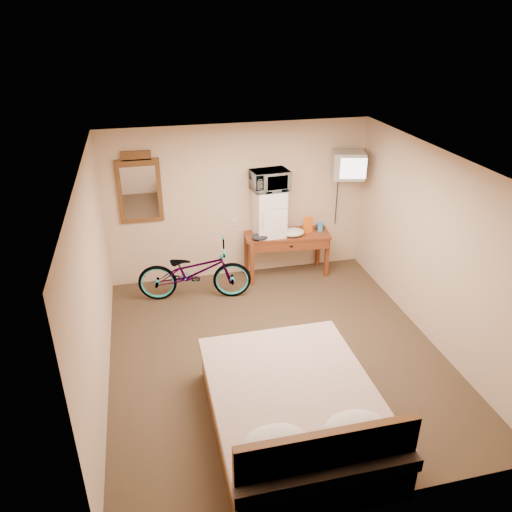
% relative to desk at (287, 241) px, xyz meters
% --- Properties ---
extents(room, '(4.60, 4.64, 2.50)m').
position_rel_desk_xyz_m(room, '(-0.74, -2.00, 0.62)').
color(room, '#3E2C1F').
rests_on(room, ground).
extents(desk, '(1.41, 0.66, 0.75)m').
position_rel_desk_xyz_m(desk, '(0.00, 0.00, 0.00)').
color(desk, brown).
rests_on(desk, floor).
extents(mini_fridge, '(0.48, 0.46, 0.75)m').
position_rel_desk_xyz_m(mini_fridge, '(-0.30, 0.06, 0.49)').
color(mini_fridge, white).
rests_on(mini_fridge, desk).
extents(microwave, '(0.60, 0.44, 0.31)m').
position_rel_desk_xyz_m(microwave, '(-0.30, 0.06, 1.03)').
color(microwave, white).
rests_on(microwave, mini_fridge).
extents(snack_bag, '(0.15, 0.12, 0.27)m').
position_rel_desk_xyz_m(snack_bag, '(0.34, -0.00, 0.25)').
color(snack_bag, orange).
rests_on(snack_bag, desk).
extents(blue_cup, '(0.09, 0.09, 0.16)m').
position_rel_desk_xyz_m(blue_cup, '(0.55, -0.00, 0.20)').
color(blue_cup, '#3A8CC6').
rests_on(blue_cup, desk).
extents(cloth_cream, '(0.38, 0.29, 0.12)m').
position_rel_desk_xyz_m(cloth_cream, '(0.06, -0.08, 0.18)').
color(cloth_cream, beige).
rests_on(cloth_cream, desk).
extents(cloth_dark_a, '(0.27, 0.21, 0.10)m').
position_rel_desk_xyz_m(cloth_dark_a, '(-0.48, -0.11, 0.17)').
color(cloth_dark_a, black).
rests_on(cloth_dark_a, desk).
extents(cloth_dark_b, '(0.17, 0.14, 0.08)m').
position_rel_desk_xyz_m(cloth_dark_b, '(0.58, 0.09, 0.16)').
color(cloth_dark_b, black).
rests_on(cloth_dark_b, desk).
extents(crt_television, '(0.56, 0.63, 0.42)m').
position_rel_desk_xyz_m(crt_television, '(0.96, 0.02, 1.20)').
color(crt_television, black).
rests_on(crt_television, room).
extents(wall_mirror, '(0.65, 0.04, 1.11)m').
position_rel_desk_xyz_m(wall_mirror, '(-2.25, 0.27, 0.97)').
color(wall_mirror, brown).
rests_on(wall_mirror, room).
extents(bicycle, '(1.78, 0.84, 0.90)m').
position_rel_desk_xyz_m(bicycle, '(-1.57, -0.37, -0.18)').
color(bicycle, black).
rests_on(bicycle, floor).
extents(bed, '(1.67, 2.21, 0.90)m').
position_rel_desk_xyz_m(bed, '(-0.91, -3.37, -0.34)').
color(bed, brown).
rests_on(bed, floor).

